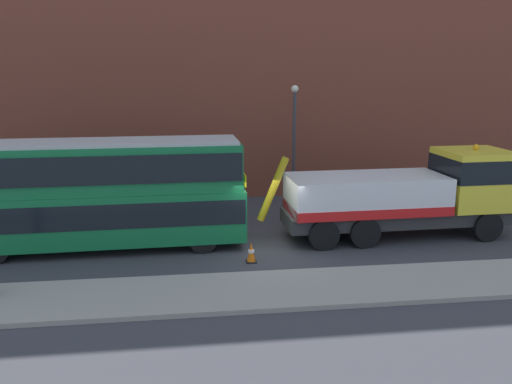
{
  "coord_description": "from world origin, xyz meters",
  "views": [
    {
      "loc": [
        -2.83,
        -18.81,
        6.55
      ],
      "look_at": [
        -0.32,
        0.59,
        2.0
      ],
      "focal_mm": 36.99,
      "sensor_mm": 36.0,
      "label": 1
    }
  ],
  "objects_px": {
    "traffic_cone_near_bus": "(251,253)",
    "street_lamp": "(294,134)",
    "recovery_tow_truck": "(409,193)",
    "double_decker_bus": "(94,191)"
  },
  "relations": [
    {
      "from": "recovery_tow_truck",
      "to": "traffic_cone_near_bus",
      "type": "height_order",
      "value": "recovery_tow_truck"
    },
    {
      "from": "recovery_tow_truck",
      "to": "street_lamp",
      "type": "relative_size",
      "value": 1.75
    },
    {
      "from": "double_decker_bus",
      "to": "traffic_cone_near_bus",
      "type": "distance_m",
      "value": 6.25
    },
    {
      "from": "traffic_cone_near_bus",
      "to": "street_lamp",
      "type": "bearing_deg",
      "value": 68.94
    },
    {
      "from": "recovery_tow_truck",
      "to": "double_decker_bus",
      "type": "distance_m",
      "value": 12.13
    },
    {
      "from": "double_decker_bus",
      "to": "traffic_cone_near_bus",
      "type": "height_order",
      "value": "double_decker_bus"
    },
    {
      "from": "double_decker_bus",
      "to": "traffic_cone_near_bus",
      "type": "bearing_deg",
      "value": -22.9
    },
    {
      "from": "double_decker_bus",
      "to": "street_lamp",
      "type": "bearing_deg",
      "value": 32.44
    },
    {
      "from": "recovery_tow_truck",
      "to": "street_lamp",
      "type": "xyz_separation_m",
      "value": [
        -3.49,
        5.83,
        1.71
      ]
    },
    {
      "from": "double_decker_bus",
      "to": "street_lamp",
      "type": "distance_m",
      "value": 10.5
    }
  ]
}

